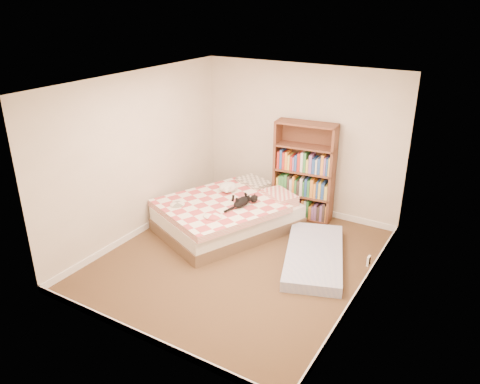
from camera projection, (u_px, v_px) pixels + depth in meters
The scene contains 6 objects.
room at pixel (238, 181), 6.22m from camera, with size 3.51×4.01×2.51m.
bed at pixel (229, 214), 7.47m from camera, with size 2.16×2.48×0.55m.
bookshelf at pixel (304, 184), 7.75m from camera, with size 1.02×0.43×1.64m.
floor_mattress at pixel (314, 256), 6.61m from camera, with size 0.77×1.72×0.15m, color #7381C1.
black_cat at pixel (243, 201), 7.17m from camera, with size 0.35×0.65×0.15m.
white_dog at pixel (228, 187), 7.65m from camera, with size 0.36×0.39×0.15m.
Camera 1 is at (2.98, -4.95, 3.50)m, focal length 35.00 mm.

